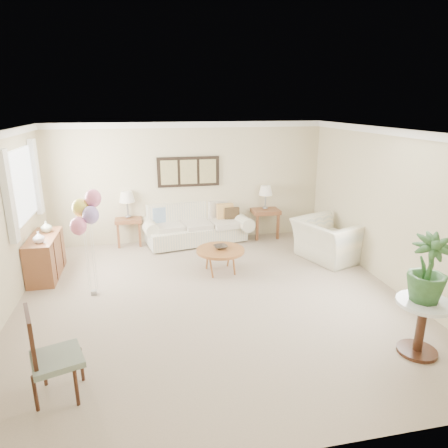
% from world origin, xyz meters
% --- Properties ---
extents(ground_plane, '(6.00, 6.00, 0.00)m').
position_xyz_m(ground_plane, '(0.00, 0.00, 0.00)').
color(ground_plane, tan).
extents(room_shell, '(6.04, 6.04, 2.60)m').
position_xyz_m(room_shell, '(-0.11, 0.09, 1.63)').
color(room_shell, beige).
rests_on(room_shell, ground).
extents(wall_art_triptych, '(1.35, 0.06, 0.65)m').
position_xyz_m(wall_art_triptych, '(0.00, 2.96, 1.55)').
color(wall_art_triptych, black).
rests_on(wall_art_triptych, ground).
extents(sofa, '(2.50, 1.25, 0.87)m').
position_xyz_m(sofa, '(0.11, 2.79, 0.34)').
color(sofa, beige).
rests_on(sofa, ground).
extents(end_table_left, '(0.56, 0.51, 0.61)m').
position_xyz_m(end_table_left, '(-1.34, 2.91, 0.51)').
color(end_table_left, brown).
rests_on(end_table_left, ground).
extents(end_table_right, '(0.61, 0.55, 0.66)m').
position_xyz_m(end_table_right, '(1.71, 2.81, 0.56)').
color(end_table_right, brown).
rests_on(end_table_right, ground).
extents(lamp_left, '(0.33, 0.33, 0.58)m').
position_xyz_m(lamp_left, '(-1.34, 2.91, 1.05)').
color(lamp_left, gray).
rests_on(lamp_left, end_table_left).
extents(lamp_right, '(0.31, 0.31, 0.54)m').
position_xyz_m(lamp_right, '(1.71, 2.81, 1.08)').
color(lamp_right, gray).
rests_on(lamp_right, end_table_right).
extents(coffee_table, '(0.88, 0.88, 0.44)m').
position_xyz_m(coffee_table, '(0.32, 1.03, 0.41)').
color(coffee_table, olive).
rests_on(coffee_table, ground).
extents(decor_bowl, '(0.29, 0.29, 0.06)m').
position_xyz_m(decor_bowl, '(0.33, 1.06, 0.47)').
color(decor_bowl, '#332A21').
rests_on(decor_bowl, coffee_table).
extents(armchair, '(1.40, 1.50, 0.79)m').
position_xyz_m(armchair, '(2.54, 1.24, 0.39)').
color(armchair, beige).
rests_on(armchair, ground).
extents(side_table, '(0.65, 0.65, 0.71)m').
position_xyz_m(side_table, '(2.23, -1.90, 0.53)').
color(side_table, silver).
rests_on(side_table, ground).
extents(potted_plant, '(0.57, 0.57, 0.82)m').
position_xyz_m(potted_plant, '(2.23, -1.87, 1.12)').
color(potted_plant, '#254821').
rests_on(potted_plant, side_table).
extents(accent_chair, '(0.62, 0.62, 1.00)m').
position_xyz_m(accent_chair, '(-2.04, -1.79, 0.52)').
color(accent_chair, gray).
rests_on(accent_chair, ground).
extents(credenza, '(0.46, 1.20, 0.74)m').
position_xyz_m(credenza, '(-2.76, 1.50, 0.37)').
color(credenza, brown).
rests_on(credenza, ground).
extents(vase_white, '(0.23, 0.23, 0.19)m').
position_xyz_m(vase_white, '(-2.74, 1.16, 0.84)').
color(vase_white, silver).
rests_on(vase_white, credenza).
extents(vase_sage, '(0.21, 0.21, 0.21)m').
position_xyz_m(vase_sage, '(-2.74, 1.76, 0.84)').
color(vase_sage, '#ADBB9E').
rests_on(vase_sage, credenza).
extents(balloon_cluster, '(0.47, 0.45, 1.72)m').
position_xyz_m(balloon_cluster, '(-1.87, 0.57, 1.38)').
color(balloon_cluster, gray).
rests_on(balloon_cluster, ground).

